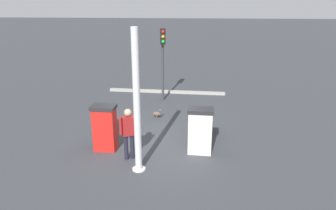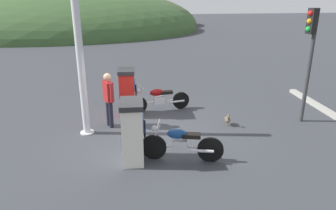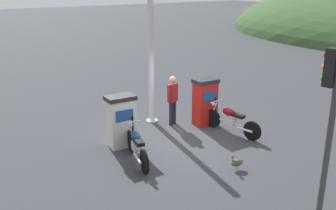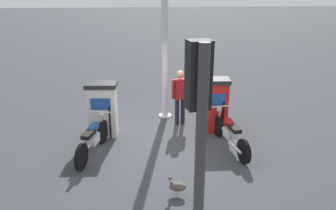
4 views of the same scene
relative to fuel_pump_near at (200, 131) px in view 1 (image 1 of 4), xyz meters
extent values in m
plane|color=#383A3F|center=(0.58, 1.56, -0.78)|extent=(120.00, 120.00, 0.00)
cube|color=silver|center=(0.00, 0.00, -0.07)|extent=(0.53, 0.78, 1.41)
cube|color=#1E478C|center=(0.25, -0.02, 0.24)|extent=(0.06, 0.53, 0.32)
cube|color=#262628|center=(0.00, 0.00, 0.69)|extent=(0.58, 0.86, 0.12)
cylinder|color=black|center=(0.30, 0.21, -0.28)|extent=(0.05, 0.05, 0.92)
cube|color=red|center=(0.00, 3.13, -0.06)|extent=(0.52, 0.74, 1.44)
cube|color=#1E478C|center=(0.25, 3.11, 0.26)|extent=(0.06, 0.50, 0.32)
cube|color=#262628|center=(0.00, 3.13, 0.72)|extent=(0.58, 0.82, 0.12)
cylinder|color=black|center=(0.30, 3.32, -0.27)|extent=(0.05, 0.05, 0.94)
cylinder|color=black|center=(0.49, 0.02, -0.46)|extent=(0.63, 0.23, 0.63)
cylinder|color=black|center=(1.81, -0.34, -0.46)|extent=(0.63, 0.23, 0.63)
cube|color=silver|center=(1.11, -0.15, -0.36)|extent=(0.40, 0.29, 0.24)
cylinder|color=silver|center=(1.15, -0.16, -0.41)|extent=(1.00, 0.31, 0.05)
ellipsoid|color=navy|center=(1.04, -0.13, -0.08)|extent=(0.52, 0.34, 0.24)
cube|color=black|center=(1.37, -0.22, -0.11)|extent=(0.48, 0.31, 0.10)
cylinder|color=silver|center=(0.53, 0.01, -0.16)|extent=(0.26, 0.11, 0.57)
cylinder|color=silver|center=(0.61, -0.01, 0.16)|extent=(0.18, 0.55, 0.04)
sphere|color=silver|center=(0.51, 0.01, 0.04)|extent=(0.17, 0.17, 0.14)
cylinder|color=silver|center=(1.59, -0.40, -0.44)|extent=(0.55, 0.21, 0.07)
cylinder|color=black|center=(0.35, 3.17, -0.48)|extent=(0.61, 0.18, 0.60)
cylinder|color=black|center=(1.87, 3.43, -0.48)|extent=(0.61, 0.18, 0.60)
cube|color=silver|center=(1.06, 3.29, -0.38)|extent=(0.39, 0.26, 0.24)
cylinder|color=silver|center=(1.11, 3.30, -0.43)|extent=(1.15, 0.24, 0.05)
ellipsoid|color=maroon|center=(0.99, 3.28, -0.10)|extent=(0.51, 0.30, 0.24)
cube|color=black|center=(1.33, 3.34, -0.13)|extent=(0.47, 0.27, 0.10)
cylinder|color=silver|center=(0.39, 3.18, -0.18)|extent=(0.26, 0.08, 0.57)
cylinder|color=silver|center=(0.47, 3.19, 0.14)|extent=(0.13, 0.56, 0.04)
sphere|color=silver|center=(0.37, 3.18, 0.02)|extent=(0.16, 0.16, 0.14)
cylinder|color=silver|center=(1.70, 3.28, -0.46)|extent=(0.55, 0.16, 0.07)
cylinder|color=#1E1E2D|center=(-0.62, 2.32, -0.37)|extent=(0.17, 0.17, 0.81)
cylinder|color=#1E1E2D|center=(-0.54, 2.13, -0.37)|extent=(0.17, 0.17, 0.81)
cube|color=maroon|center=(-0.58, 2.23, 0.34)|extent=(0.33, 0.41, 0.60)
cylinder|color=maroon|center=(-0.68, 2.44, 0.37)|extent=(0.12, 0.12, 0.57)
cylinder|color=maroon|center=(-0.48, 2.01, 0.37)|extent=(0.12, 0.12, 0.57)
sphere|color=tan|center=(-0.58, 2.23, 0.78)|extent=(0.30, 0.30, 0.22)
ellipsoid|color=brown|center=(2.99, 1.72, -0.59)|extent=(0.23, 0.36, 0.19)
cylinder|color=brown|center=(2.96, 1.60, -0.53)|extent=(0.06, 0.06, 0.13)
sphere|color=brown|center=(2.96, 1.58, -0.40)|extent=(0.10, 0.10, 0.08)
cone|color=orange|center=(2.95, 1.52, -0.41)|extent=(0.05, 0.06, 0.04)
cone|color=brown|center=(3.02, 1.87, -0.56)|extent=(0.08, 0.08, 0.07)
cylinder|color=orange|center=(3.02, 1.71, -0.73)|extent=(0.02, 0.02, 0.09)
cylinder|color=orange|center=(2.96, 1.72, -0.73)|extent=(0.02, 0.02, 0.09)
cylinder|color=#38383A|center=(5.43, 1.65, 0.95)|extent=(0.14, 0.14, 3.46)
cube|color=black|center=(5.30, 1.63, 2.33)|extent=(0.24, 0.27, 0.72)
sphere|color=red|center=(5.20, 1.61, 2.55)|extent=(0.17, 0.17, 0.15)
sphere|color=orange|center=(5.20, 1.61, 2.33)|extent=(0.17, 0.17, 0.15)
sphere|color=green|center=(5.20, 1.61, 2.11)|extent=(0.17, 0.17, 0.15)
cylinder|color=silver|center=(-1.25, 1.83, 1.31)|extent=(0.20, 0.20, 4.17)
cylinder|color=silver|center=(-1.25, 1.83, -0.76)|extent=(0.40, 0.40, 0.04)
cube|color=#9E9E93|center=(6.69, 1.56, -0.72)|extent=(0.59, 6.11, 0.12)
camera|label=1|loc=(-9.70, 0.40, 4.20)|focal=34.76mm
camera|label=2|loc=(-0.26, -6.65, 3.01)|focal=32.91mm
camera|label=3|loc=(9.28, -4.77, 3.86)|focal=41.10mm
camera|label=4|loc=(8.45, 1.02, 3.18)|focal=34.58mm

